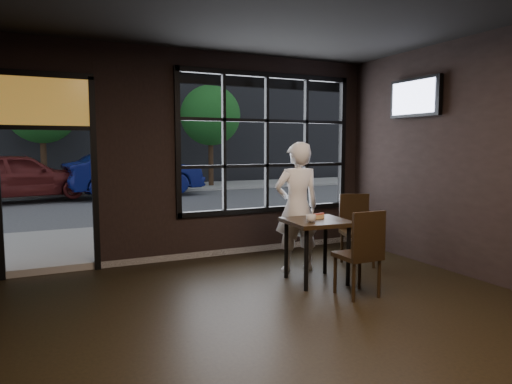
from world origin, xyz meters
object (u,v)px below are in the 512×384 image
cafe_table (316,251)px  man (297,207)px  navy_car (135,172)px  chair_near (357,253)px

cafe_table → man: (0.04, 0.58, 0.50)m
cafe_table → navy_car: (-0.31, 10.93, 0.44)m
chair_near → man: man is taller
cafe_table → navy_car: 10.95m
cafe_table → navy_car: bearing=96.1°
chair_near → man: 1.31m
navy_car → chair_near: bearing=174.5°
chair_near → navy_car: navy_car is taller
cafe_table → navy_car: size_ratio=0.18×
cafe_table → man: man is taller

